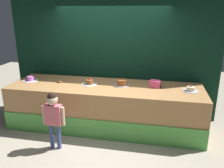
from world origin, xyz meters
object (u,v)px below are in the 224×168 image
Objects in this scene: pink_box at (155,84)px; cake_center_right at (122,83)px; child_figure at (53,113)px; cake_far_right at (191,89)px; cake_far_left at (30,79)px; cake_center_left at (89,83)px; donut at (60,82)px.

cake_center_right is at bearing -177.02° from pink_box.
child_figure reaches higher than cake_far_right.
cake_far_left is 1.37m from cake_center_left.
pink_box is at bearing 169.76° from cake_far_right.
cake_center_left is (1.37, 0.00, 0.01)m from cake_far_left.
child_figure reaches higher than pink_box.
child_figure is 1.14m from cake_center_left.
cake_center_right reaches higher than donut.
cake_far_right is at bearing -10.24° from pink_box.
child_figure is 3.30× the size of cake_center_left.
donut is at bearing -177.81° from cake_center_right.
cake_far_left is at bearing -179.84° from cake_center_left.
cake_center_right is 1.37m from cake_far_right.
cake_far_left is 2.05m from cake_center_right.
donut is 0.34× the size of cake_far_left.
donut is at bearing 179.25° from cake_far_right.
cake_far_right is at bearing -0.57° from cake_center_left.
donut is (-0.33, 1.07, 0.23)m from child_figure.
cake_far_left is (-1.02, 1.05, 0.25)m from child_figure.
cake_center_right is (1.37, 0.05, 0.04)m from donut.
child_figure is 3.26× the size of cake_center_right.
cake_center_right is (-0.68, -0.04, -0.01)m from pink_box.
pink_box is 0.64× the size of cake_center_right.
cake_center_left is at bearing -175.69° from pink_box.
child_figure is at bearing -145.90° from pink_box.
donut is (-2.05, -0.09, -0.05)m from pink_box.
cake_far_left is at bearing -177.76° from pink_box.
donut is at bearing 178.73° from cake_center_left.
child_figure is at bearing -156.60° from cake_far_right.
pink_box is 2.73m from cake_far_left.
cake_far_right is at bearing -0.28° from cake_far_left.
cake_center_left is (-1.37, -0.10, -0.03)m from pink_box.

